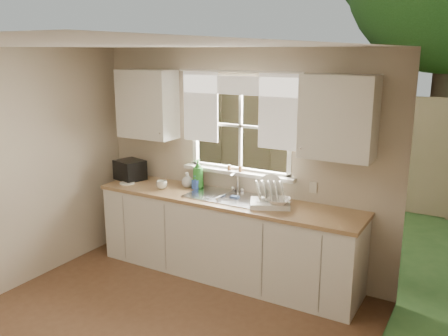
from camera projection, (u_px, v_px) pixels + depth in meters
The scene contains 20 objects.
room_walls at pixel (111, 217), 3.60m from camera, with size 3.62×4.02×2.50m.
ceiling at pixel (108, 45), 3.35m from camera, with size 3.60×4.00×0.02m, color silver.
window at pixel (240, 141), 5.28m from camera, with size 1.38×0.16×1.06m.
curtains at pixel (238, 101), 5.13m from camera, with size 1.50×0.03×0.81m.
base_cabinets at pixel (225, 239), 5.26m from camera, with size 3.00×0.62×0.87m, color silver.
countertop at pixel (225, 199), 5.15m from camera, with size 3.04×0.65×0.04m, color #A37D51.
upper_cabinet_left at pixel (147, 104), 5.60m from camera, with size 0.70×0.33×0.80m, color silver.
upper_cabinet_right at pixel (338, 117), 4.48m from camera, with size 0.70×0.33×0.80m, color silver.
wall_outlet at pixel (313, 187), 4.93m from camera, with size 0.08×0.01×0.12m, color beige.
sill_jars at pixel (235, 168), 5.31m from camera, with size 0.18×0.04×0.06m.
backyard at pixel (409, 2), 9.91m from camera, with size 20.00×10.00×6.13m.
sink at pixel (227, 203), 5.19m from camera, with size 0.88×0.52×0.40m.
dish_rack at pixel (270, 198), 4.86m from camera, with size 0.49×0.45×0.30m.
bowl at pixel (279, 201), 4.76m from camera, with size 0.24×0.24×0.06m, color white.
soap_bottle_a at pixel (198, 174), 5.47m from camera, with size 0.13×0.13×0.34m, color #2E892D.
soap_bottle_b at pixel (196, 182), 5.45m from camera, with size 0.07×0.08×0.16m, color blue.
soap_bottle_c at pixel (187, 180), 5.53m from camera, with size 0.14×0.14×0.18m, color #E9E7C0.
saucer at pixel (127, 183), 5.69m from camera, with size 0.18×0.18×0.01m, color white.
cup at pixel (162, 185), 5.47m from camera, with size 0.12×0.12×0.10m, color silver.
black_appliance at pixel (130, 170), 5.85m from camera, with size 0.33×0.29×0.24m, color black.
Camera 1 is at (2.44, -2.59, 2.47)m, focal length 38.00 mm.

